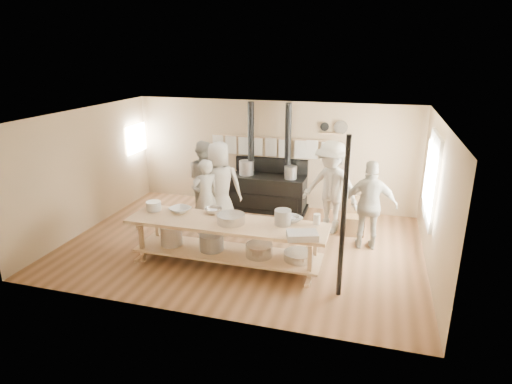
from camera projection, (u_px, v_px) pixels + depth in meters
ground at (242, 244)px, 8.65m from camera, size 7.00×7.00×0.00m
room_shell at (242, 167)px, 8.14m from camera, size 7.00×7.00×7.00m
window_right at (432, 179)px, 7.82m from camera, size 0.09×1.50×1.65m
left_opening at (136, 138)px, 10.87m from camera, size 0.00×0.90×0.90m
stove at (268, 189)px, 10.42m from camera, size 1.90×0.75×2.60m
towel_rail at (272, 145)px, 10.35m from camera, size 3.00×0.04×0.47m
back_wall_shelf at (334, 129)px, 9.86m from camera, size 0.63×0.14×0.32m
prep_table at (226, 239)px, 7.67m from camera, size 3.60×0.90×0.85m
support_post at (343, 219)px, 6.48m from camera, size 0.08×0.08×2.60m
cook_far_left at (206, 197)px, 8.90m from camera, size 0.71×0.70×1.64m
cook_left at (204, 179)px, 9.87m from camera, size 1.09×1.00×1.81m
cook_center at (219, 187)px, 9.11m from camera, size 1.07×0.83×1.94m
cook_right at (370, 205)px, 8.25m from camera, size 1.08×0.52×1.78m
cook_by_window at (331, 187)px, 8.99m from camera, size 1.47×1.17×1.98m
chair at (354, 223)px, 9.08m from camera, size 0.43×0.43×0.81m
bowl_white_a at (180, 210)px, 8.00m from camera, size 0.49×0.49×0.09m
bowl_steel_a at (213, 211)px, 7.94m from camera, size 0.45×0.45×0.10m
bowl_white_b at (292, 219)px, 7.56m from camera, size 0.50×0.50×0.09m
bowl_steel_b at (290, 219)px, 7.57m from camera, size 0.35×0.35×0.10m
roasting_pan at (302, 235)px, 6.88m from camera, size 0.57×0.47×0.11m
mixing_bowl_large at (231, 219)px, 7.49m from camera, size 0.52×0.52×0.16m
bucket_galv at (283, 217)px, 7.40m from camera, size 0.33×0.33×0.27m
deep_bowl_enamel at (154, 206)px, 8.08m from camera, size 0.33×0.33×0.17m
pitcher at (317, 219)px, 7.43m from camera, size 0.14×0.14×0.19m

